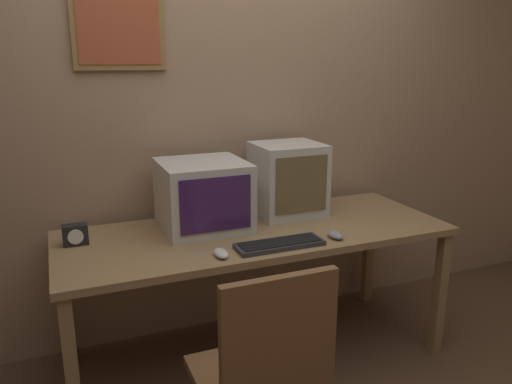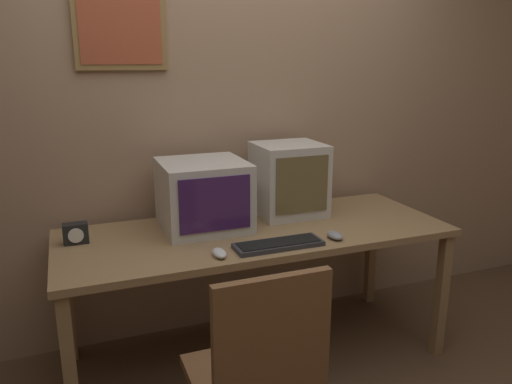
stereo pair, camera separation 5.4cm
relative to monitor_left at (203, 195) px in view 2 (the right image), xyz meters
The scene contains 8 objects.
wall_back 0.56m from the monitor_left, 54.84° to the left, with size 8.00×0.08×2.60m.
desk 0.37m from the monitor_left, 29.25° to the right, with size 2.03×0.78×0.75m.
monitor_left is the anchor object (origin of this frame).
monitor_right 0.52m from the monitor_left, ahead, with size 0.37×0.35×0.41m.
keyboard_main 0.51m from the monitor_left, 58.07° to the right, with size 0.43×0.14×0.03m.
mouse_near_keyboard 0.71m from the monitor_left, 36.09° to the right, with size 0.07×0.11×0.04m.
mouse_far_corner 0.46m from the monitor_left, 96.11° to the right, with size 0.06×0.11×0.03m.
desk_clock 0.66m from the monitor_left, behind, with size 0.12×0.07×0.10m.
Camera 2 is at (-0.90, -1.64, 1.63)m, focal length 35.00 mm.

